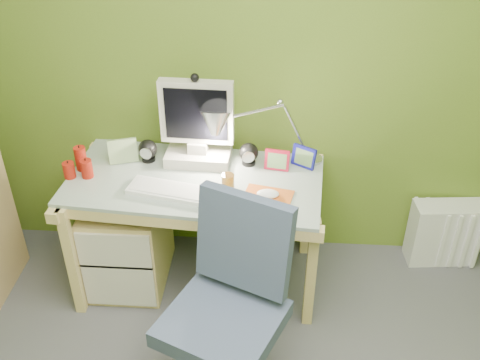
# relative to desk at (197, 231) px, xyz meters

# --- Properties ---
(wall_back) EXTENTS (3.20, 0.01, 2.40)m
(wall_back) POSITION_rel_desk_xyz_m (0.25, 0.37, 0.85)
(wall_back) COLOR olive
(wall_back) RESTS_ON floor
(desk) EXTENTS (1.35, 0.75, 0.70)m
(desk) POSITION_rel_desk_xyz_m (0.00, 0.00, 0.00)
(desk) COLOR #D4B66F
(desk) RESTS_ON floor
(monitor) EXTENTS (0.37, 0.22, 0.49)m
(monitor) POSITION_rel_desk_xyz_m (0.00, 0.18, 0.59)
(monitor) COLOR beige
(monitor) RESTS_ON desk
(speaker_left) EXTENTS (0.12, 0.12, 0.12)m
(speaker_left) POSITION_rel_desk_xyz_m (-0.27, 0.16, 0.41)
(speaker_left) COLOR black
(speaker_left) RESTS_ON desk
(speaker_right) EXTENTS (0.12, 0.12, 0.12)m
(speaker_right) POSITION_rel_desk_xyz_m (0.27, 0.16, 0.41)
(speaker_right) COLOR black
(speaker_right) RESTS_ON desk
(keyboard) EXTENTS (0.49, 0.24, 0.02)m
(keyboard) POSITION_rel_desk_xyz_m (-0.08, -0.14, 0.36)
(keyboard) COLOR white
(keyboard) RESTS_ON desk
(mousepad) EXTENTS (0.27, 0.21, 0.01)m
(mousepad) POSITION_rel_desk_xyz_m (0.38, -0.14, 0.35)
(mousepad) COLOR #C85B1F
(mousepad) RESTS_ON desk
(mouse) EXTENTS (0.12, 0.08, 0.04)m
(mouse) POSITION_rel_desk_xyz_m (0.38, -0.14, 0.37)
(mouse) COLOR white
(mouse) RESTS_ON mousepad
(amber_tumbler) EXTENTS (0.07, 0.07, 0.08)m
(amber_tumbler) POSITION_rel_desk_xyz_m (0.18, -0.08, 0.39)
(amber_tumbler) COLOR brown
(amber_tumbler) RESTS_ON desk
(candle_cluster) EXTENTS (0.19, 0.17, 0.13)m
(candle_cluster) POSITION_rel_desk_xyz_m (-0.60, 0.01, 0.41)
(candle_cluster) COLOR #A81B0E
(candle_cluster) RESTS_ON desk
(photo_frame_red) EXTENTS (0.13, 0.04, 0.11)m
(photo_frame_red) POSITION_rel_desk_xyz_m (0.42, 0.12, 0.40)
(photo_frame_red) COLOR red
(photo_frame_red) RESTS_ON desk
(photo_frame_blue) EXTENTS (0.12, 0.08, 0.11)m
(photo_frame_blue) POSITION_rel_desk_xyz_m (0.56, 0.16, 0.40)
(photo_frame_blue) COLOR #161797
(photo_frame_blue) RESTS_ON desk
(photo_frame_green) EXTENTS (0.15, 0.07, 0.13)m
(photo_frame_green) POSITION_rel_desk_xyz_m (-0.40, 0.14, 0.41)
(photo_frame_green) COLOR #A2BF83
(photo_frame_green) RESTS_ON desk
(desk_lamp) EXTENTS (0.54, 0.29, 0.55)m
(desk_lamp) POSITION_rel_desk_xyz_m (0.45, 0.18, 0.62)
(desk_lamp) COLOR #A9A9AE
(desk_lamp) RESTS_ON desk
(task_chair) EXTENTS (0.69, 0.69, 0.95)m
(task_chair) POSITION_rel_desk_xyz_m (0.21, -0.75, 0.13)
(task_chair) COLOR #38445C
(task_chair) RESTS_ON floor
(radiator) EXTENTS (0.41, 0.20, 0.40)m
(radiator) POSITION_rel_desk_xyz_m (1.42, 0.27, -0.15)
(radiator) COLOR silver
(radiator) RESTS_ON floor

